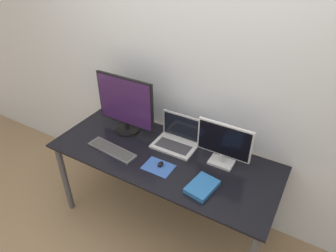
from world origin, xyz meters
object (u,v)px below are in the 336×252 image
at_px(monitor_left, 125,105).
at_px(monitor_right, 224,143).
at_px(mouse, 160,164).
at_px(laptop, 177,138).
at_px(book, 202,187).
at_px(keyboard, 112,150).

distance_m(monitor_left, monitor_right, 0.89).
xyz_separation_m(monitor_right, mouse, (-0.39, -0.26, -0.17)).
bearing_deg(laptop, book, -42.82).
bearing_deg(keyboard, book, -1.33).
height_order(monitor_left, laptop, monitor_left).
bearing_deg(laptop, mouse, -85.36).
xyz_separation_m(monitor_right, keyboard, (-0.82, -0.30, -0.18)).
distance_m(keyboard, mouse, 0.44).
height_order(monitor_left, monitor_right, monitor_left).
xyz_separation_m(monitor_right, book, (-0.02, -0.32, -0.17)).
bearing_deg(keyboard, monitor_right, 20.07).
bearing_deg(mouse, book, -8.58).
bearing_deg(book, laptop, 137.18).
xyz_separation_m(monitor_right, laptop, (-0.41, 0.05, -0.13)).
relative_size(monitor_left, laptop, 1.56).
distance_m(monitor_right, keyboard, 0.89).
bearing_deg(monitor_left, book, -20.11).
xyz_separation_m(laptop, mouse, (0.03, -0.31, -0.04)).
bearing_deg(monitor_right, keyboard, -159.93).
distance_m(monitor_left, laptop, 0.52).
relative_size(monitor_left, mouse, 9.20).
bearing_deg(book, keyboard, 178.67).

